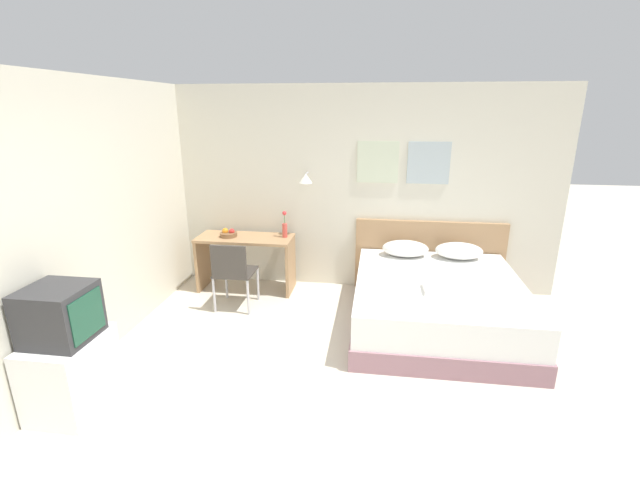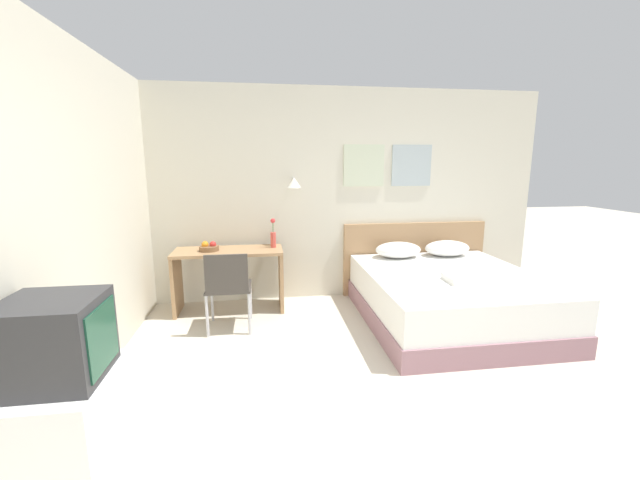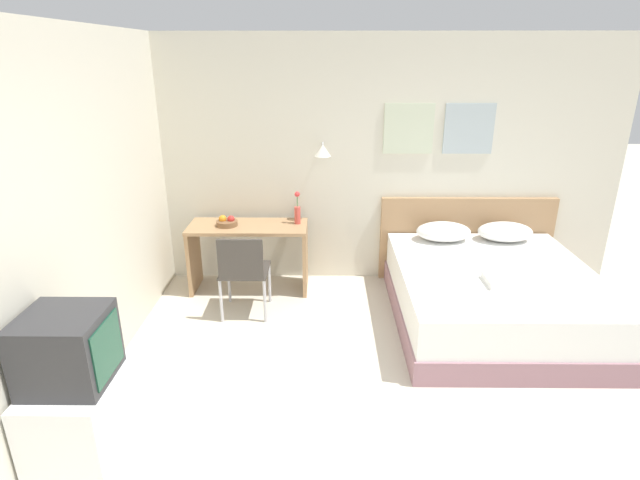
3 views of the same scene
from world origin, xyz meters
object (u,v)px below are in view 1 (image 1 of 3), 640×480
Objects in this scene: tv_stand at (71,374)px; television at (59,314)px; fruit_bowl at (228,234)px; pillow_left at (405,249)px; bed at (437,304)px; flower_vase at (285,227)px; folded_towel_near_foot at (438,289)px; desk at (246,252)px; desk_chair at (233,270)px; headboard at (429,256)px; pillow_right at (459,251)px.

tv_stand is 0.53m from television.
fruit_bowl is at bearing 79.74° from television.
bed is at bearing -66.92° from pillow_left.
folded_towel_near_foot is at bearing -30.98° from flower_vase.
flower_vase reaches higher than television.
bed is 3.50× the size of pillow_left.
television reaches higher than pillow_left.
desk is 0.63m from desk_chair.
tv_stand reaches higher than folded_towel_near_foot.
desk_chair reaches higher than tv_stand.
folded_towel_near_foot is 2.58m from desk.
pillow_left is (-0.33, 0.77, 0.38)m from bed.
pillow_left reaches higher than tv_stand.
headboard reaches higher than pillow_left.
bed is 0.92m from pillow_left.
flower_vase is (-1.88, 0.80, 0.59)m from bed.
folded_towel_near_foot is at bearing -99.86° from bed.
headboard is at bearing 6.87° from fruit_bowl.
fruit_bowl is (-2.95, -0.05, 0.12)m from pillow_right.
headboard is 4.19m from tv_stand.
folded_towel_near_foot is 0.34× the size of desk_chair.
folded_towel_near_foot is 2.78m from fruit_bowl.
desk_chair is at bearing -166.26° from pillow_right.
headboard reaches higher than pillow_right.
pillow_right is (0.33, -0.27, 0.18)m from headboard.
bed is 3.50× the size of pillow_right.
fruit_bowl is 0.47× the size of television.
desk_chair is at bearing 69.52° from tv_stand.
pillow_left reaches higher than desk.
television is at bearing -110.40° from desk_chair.
pillow_right is at bearing -0.73° from flower_vase.
fruit_bowl is at bearing -178.80° from pillow_left.
fruit_bowl is (-2.63, 0.72, 0.50)m from bed.
bed is at bearing 80.14° from folded_towel_near_foot.
desk_chair is (-2.38, 0.11, 0.23)m from bed.
television reaches higher than headboard.
folded_towel_near_foot is 0.61× the size of television.
desk_chair is (0.04, -0.63, -0.01)m from desk.
pillow_left is 0.68× the size of desk_chair.
desk is (-2.41, 0.74, 0.24)m from bed.
desk is 2.64m from television.
pillow_left is at bearing 1.20° from fruit_bowl.
bed is 1.61× the size of desk.
pillow_right is at bearing 0.93° from fruit_bowl.
headboard is at bearing 90.00° from bed.
flower_vase is at bearing 149.02° from folded_towel_near_foot.
headboard is 4.20m from television.
bed is 9.06× the size of fruit_bowl.
desk_chair is 0.92m from flower_vase.
folded_towel_near_foot is at bearing 26.17° from television.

